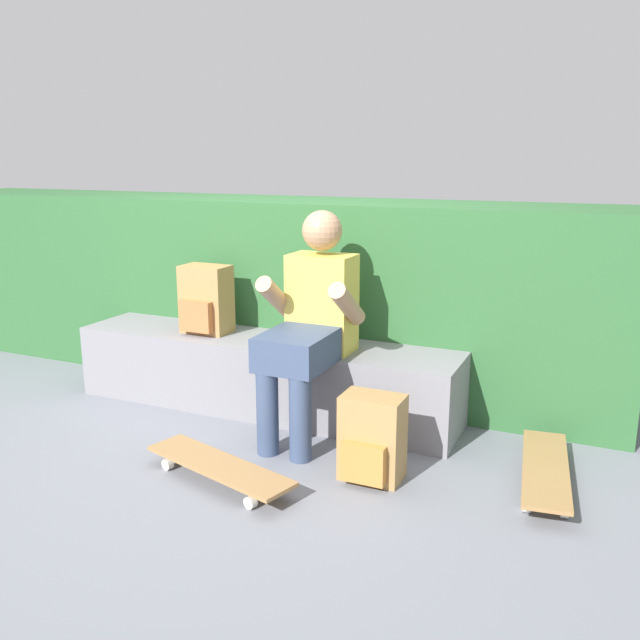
# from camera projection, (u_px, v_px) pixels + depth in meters

# --- Properties ---
(ground_plane) EXTENTS (24.00, 24.00, 0.00)m
(ground_plane) POSITION_uv_depth(u_px,v_px,m) (241.00, 425.00, 3.72)
(ground_plane) COLOR slate
(bench_main) EXTENTS (2.29, 0.48, 0.42)m
(bench_main) POSITION_uv_depth(u_px,v_px,m) (264.00, 374.00, 3.92)
(bench_main) COLOR slate
(bench_main) RESTS_ON ground
(person_skater) EXTENTS (0.49, 0.62, 1.17)m
(person_skater) POSITION_uv_depth(u_px,v_px,m) (311.00, 319.00, 3.47)
(person_skater) COLOR gold
(person_skater) RESTS_ON ground
(skateboard_near_person) EXTENTS (0.82, 0.41, 0.09)m
(skateboard_near_person) POSITION_uv_depth(u_px,v_px,m) (219.00, 467.00, 3.06)
(skateboard_near_person) COLOR olive
(skateboard_near_person) RESTS_ON ground
(skateboard_beside_bench) EXTENTS (0.30, 0.82, 0.09)m
(skateboard_beside_bench) POSITION_uv_depth(u_px,v_px,m) (545.00, 469.00, 3.03)
(skateboard_beside_bench) COLOR olive
(skateboard_beside_bench) RESTS_ON ground
(backpack_on_bench) EXTENTS (0.28, 0.23, 0.40)m
(backpack_on_bench) POSITION_uv_depth(u_px,v_px,m) (206.00, 300.00, 3.96)
(backpack_on_bench) COLOR #A37A47
(backpack_on_bench) RESTS_ON bench_main
(backpack_on_ground) EXTENTS (0.28, 0.23, 0.40)m
(backpack_on_ground) POSITION_uv_depth(u_px,v_px,m) (372.00, 439.00, 3.06)
(backpack_on_ground) COLOR #A37A47
(backpack_on_ground) RESTS_ON ground
(hedge_row) EXTENTS (4.96, 0.74, 1.18)m
(hedge_row) POSITION_uv_depth(u_px,v_px,m) (241.00, 286.00, 4.54)
(hedge_row) COLOR #2D5D30
(hedge_row) RESTS_ON ground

